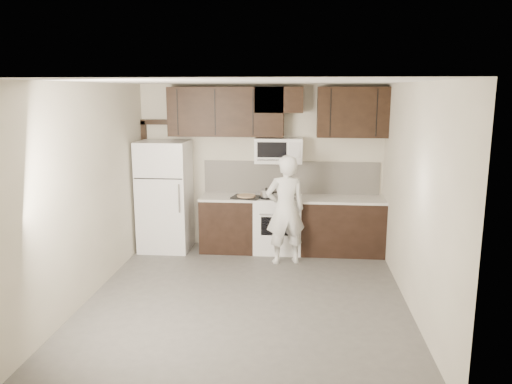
# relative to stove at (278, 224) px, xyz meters

# --- Properties ---
(floor) EXTENTS (4.50, 4.50, 0.00)m
(floor) POSITION_rel_stove_xyz_m (-0.30, -1.94, -0.46)
(floor) COLOR #54514F
(floor) RESTS_ON ground
(back_wall) EXTENTS (4.00, 0.00, 4.00)m
(back_wall) POSITION_rel_stove_xyz_m (-0.30, 0.31, 0.89)
(back_wall) COLOR #B8B09C
(back_wall) RESTS_ON ground
(ceiling) EXTENTS (4.50, 4.50, 0.00)m
(ceiling) POSITION_rel_stove_xyz_m (-0.30, -1.94, 2.24)
(ceiling) COLOR white
(ceiling) RESTS_ON back_wall
(counter_run) EXTENTS (2.95, 0.64, 0.91)m
(counter_run) POSITION_rel_stove_xyz_m (0.30, 0.00, -0.00)
(counter_run) COLOR black
(counter_run) RESTS_ON floor
(stove) EXTENTS (0.76, 0.66, 0.94)m
(stove) POSITION_rel_stove_xyz_m (0.00, 0.00, 0.00)
(stove) COLOR white
(stove) RESTS_ON floor
(backsplash) EXTENTS (2.90, 0.02, 0.54)m
(backsplash) POSITION_rel_stove_xyz_m (0.20, 0.30, 0.72)
(backsplash) COLOR beige
(backsplash) RESTS_ON counter_run
(upper_cabinets) EXTENTS (3.48, 0.35, 0.78)m
(upper_cabinets) POSITION_rel_stove_xyz_m (-0.09, 0.14, 1.82)
(upper_cabinets) COLOR black
(upper_cabinets) RESTS_ON back_wall
(microwave) EXTENTS (0.76, 0.42, 0.40)m
(microwave) POSITION_rel_stove_xyz_m (-0.00, 0.12, 1.19)
(microwave) COLOR white
(microwave) RESTS_ON upper_cabinets
(refrigerator) EXTENTS (0.80, 0.76, 1.80)m
(refrigerator) POSITION_rel_stove_xyz_m (-1.85, -0.05, 0.44)
(refrigerator) COLOR white
(refrigerator) RESTS_ON floor
(door_trim) EXTENTS (0.50, 0.08, 2.12)m
(door_trim) POSITION_rel_stove_xyz_m (-2.22, 0.27, 0.79)
(door_trim) COLOR black
(door_trim) RESTS_ON floor
(saucepan) EXTENTS (0.31, 0.20, 0.18)m
(saucepan) POSITION_rel_stove_xyz_m (-0.18, -0.15, 0.52)
(saucepan) COLOR silver
(saucepan) RESTS_ON stove
(baking_tray) EXTENTS (0.49, 0.41, 0.02)m
(baking_tray) POSITION_rel_stove_xyz_m (-0.50, -0.12, 0.46)
(baking_tray) COLOR black
(baking_tray) RESTS_ON counter_run
(pizza) EXTENTS (0.35, 0.35, 0.02)m
(pizza) POSITION_rel_stove_xyz_m (-0.50, -0.12, 0.48)
(pizza) COLOR #CDB48A
(pizza) RESTS_ON baking_tray
(person) EXTENTS (0.70, 0.56, 1.67)m
(person) POSITION_rel_stove_xyz_m (0.14, -0.56, 0.37)
(person) COLOR white
(person) RESTS_ON floor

